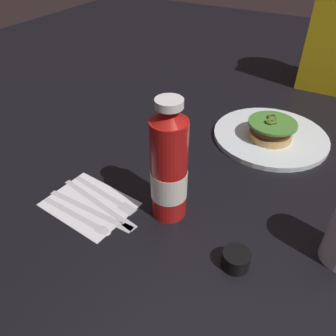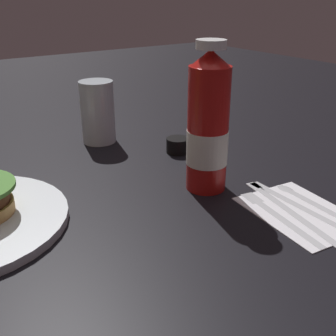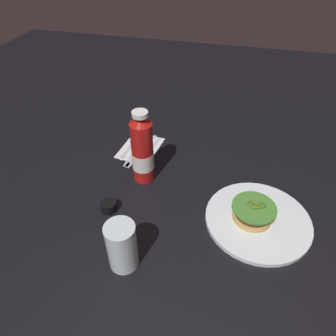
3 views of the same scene
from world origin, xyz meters
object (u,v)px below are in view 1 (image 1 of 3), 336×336
(spoon_utensil, at_px, (85,220))
(ketchup_bottle, at_px, (169,169))
(napkin, at_px, (90,204))
(butter_knife, at_px, (102,205))
(condiment_cup, at_px, (236,259))
(fork_utensil, at_px, (109,196))
(dinner_plate, at_px, (270,136))
(steak_knife, at_px, (95,211))
(burger_sandwich, at_px, (271,130))

(spoon_utensil, bearing_deg, ketchup_bottle, 38.86)
(napkin, relative_size, spoon_utensil, 0.99)
(spoon_utensil, distance_m, butter_knife, 0.05)
(condiment_cup, bearing_deg, ketchup_bottle, 160.48)
(fork_utensil, bearing_deg, napkin, -121.88)
(dinner_plate, distance_m, napkin, 0.50)
(ketchup_bottle, height_order, steak_knife, ketchup_bottle)
(burger_sandwich, relative_size, steak_knife, 0.58)
(burger_sandwich, xyz_separation_m, ketchup_bottle, (-0.10, -0.35, 0.07))
(condiment_cup, relative_size, butter_knife, 0.22)
(dinner_plate, height_order, napkin, dinner_plate)
(burger_sandwich, height_order, butter_knife, burger_sandwich)
(condiment_cup, bearing_deg, spoon_utensil, -170.88)
(napkin, relative_size, steak_knife, 0.83)
(burger_sandwich, xyz_separation_m, butter_knife, (-0.23, -0.41, -0.03))
(ketchup_bottle, height_order, condiment_cup, ketchup_bottle)
(spoon_utensil, xyz_separation_m, steak_knife, (0.00, 0.03, 0.00))
(burger_sandwich, relative_size, spoon_utensil, 0.70)
(dinner_plate, xyz_separation_m, ketchup_bottle, (-0.10, -0.37, 0.10))
(ketchup_bottle, height_order, butter_knife, ketchup_bottle)
(burger_sandwich, height_order, condiment_cup, burger_sandwich)
(ketchup_bottle, bearing_deg, spoon_utensil, -141.14)
(spoon_utensil, height_order, steak_knife, same)
(butter_knife, xyz_separation_m, fork_utensil, (-0.01, 0.03, 0.00))
(dinner_plate, height_order, fork_utensil, dinner_plate)
(burger_sandwich, bearing_deg, spoon_utensil, -117.02)
(dinner_plate, bearing_deg, napkin, -120.36)
(dinner_plate, bearing_deg, burger_sandwich, -82.84)
(dinner_plate, height_order, steak_knife, dinner_plate)
(condiment_cup, bearing_deg, butter_knife, 179.63)
(condiment_cup, xyz_separation_m, steak_knife, (-0.29, -0.02, -0.01))
(dinner_plate, distance_m, ketchup_bottle, 0.40)
(dinner_plate, xyz_separation_m, butter_knife, (-0.23, -0.42, -0.00))
(butter_knife, bearing_deg, spoon_utensil, -94.87)
(napkin, distance_m, fork_utensil, 0.04)
(dinner_plate, bearing_deg, steak_knife, -117.09)
(burger_sandwich, distance_m, ketchup_bottle, 0.37)
(napkin, xyz_separation_m, steak_knife, (0.02, -0.01, 0.00))
(ketchup_bottle, height_order, spoon_utensil, ketchup_bottle)
(dinner_plate, xyz_separation_m, burger_sandwich, (0.00, -0.02, 0.03))
(dinner_plate, distance_m, burger_sandwich, 0.04)
(steak_knife, distance_m, fork_utensil, 0.05)
(dinner_plate, height_order, butter_knife, dinner_plate)
(burger_sandwich, xyz_separation_m, condiment_cup, (0.06, -0.41, -0.02))
(burger_sandwich, xyz_separation_m, spoon_utensil, (-0.23, -0.45, -0.03))
(ketchup_bottle, relative_size, napkin, 1.42)
(ketchup_bottle, distance_m, spoon_utensil, 0.20)
(burger_sandwich, bearing_deg, napkin, -121.69)
(dinner_plate, xyz_separation_m, steak_knife, (-0.23, -0.45, -0.00))
(condiment_cup, bearing_deg, napkin, -178.97)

